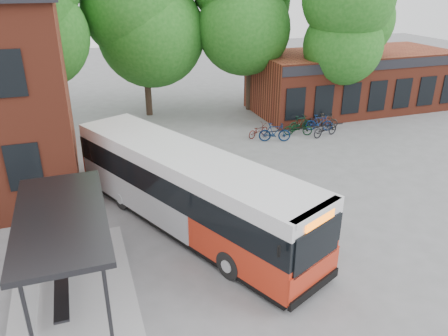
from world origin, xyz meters
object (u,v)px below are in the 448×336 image
object	(u,v)px
bicycle_2	(298,128)
city_bus	(187,191)
bus_shelter	(68,258)
bicycle_3	(300,123)
bicycle_5	(319,123)
bicycle_0	(258,130)
bicycle_6	(313,120)
bicycle_7	(325,121)
bicycle_4	(325,128)
bicycle_1	(275,132)

from	to	relation	value
bicycle_2	city_bus	bearing A→B (deg)	151.12
bus_shelter	bicycle_2	size ratio (longest dim) A/B	4.11
bicycle_3	bicycle_5	bearing A→B (deg)	-115.86
bus_shelter	city_bus	bearing A→B (deg)	34.47
bicycle_0	bicycle_6	size ratio (longest dim) A/B	1.00
bicycle_0	bicycle_6	bearing A→B (deg)	-103.17
bicycle_7	bicycle_5	bearing A→B (deg)	134.83
city_bus	bicycle_4	world-z (taller)	city_bus
bicycle_5	bicycle_7	world-z (taller)	bicycle_5
bus_shelter	bicycle_2	world-z (taller)	bus_shelter
bus_shelter	bicycle_5	size ratio (longest dim) A/B	4.20
bicycle_3	bicycle_4	size ratio (longest dim) A/B	0.88
bicycle_1	bicycle_4	distance (m)	3.23
bicycle_2	bicycle_6	xyz separation A→B (m)	(1.69, 1.15, -0.04)
bus_shelter	bicycle_0	size ratio (longest dim) A/B	4.50
city_bus	bicycle_2	distance (m)	11.93
bus_shelter	bicycle_4	distance (m)	17.79
bicycle_6	bicycle_7	size ratio (longest dim) A/B	0.97
city_bus	bicycle_7	bearing A→B (deg)	12.72
bicycle_3	bicycle_0	bearing A→B (deg)	84.60
bicycle_1	bicycle_7	bearing A→B (deg)	-54.32
bus_shelter	bicycle_1	distance (m)	15.37
bus_shelter	bicycle_7	size ratio (longest dim) A/B	4.38
bicycle_2	bicycle_0	bearing A→B (deg)	97.85
city_bus	bicycle_5	size ratio (longest dim) A/B	7.03
city_bus	bicycle_5	world-z (taller)	city_bus
bicycle_4	bicycle_5	world-z (taller)	bicycle_5
bicycle_5	city_bus	bearing A→B (deg)	152.33
bus_shelter	bicycle_3	size ratio (longest dim) A/B	4.26
bus_shelter	bicycle_7	world-z (taller)	bus_shelter
bicycle_6	bicycle_7	xyz separation A→B (m)	(0.55, -0.52, 0.07)
bicycle_2	bicycle_5	xyz separation A→B (m)	(1.65, 0.36, 0.05)
bicycle_6	bicycle_1	bearing A→B (deg)	104.29
bicycle_3	bicycle_4	distance (m)	1.70
bicycle_3	bicycle_6	xyz separation A→B (m)	(1.20, 0.46, -0.08)
bus_shelter	bicycle_4	size ratio (longest dim) A/B	3.75
bicycle_2	bicycle_5	distance (m)	1.69
bicycle_0	bicycle_5	bearing A→B (deg)	-114.31
bus_shelter	bicycle_4	bearing A→B (deg)	34.72
bicycle_2	bicycle_6	distance (m)	2.05
bicycle_1	bicycle_7	xyz separation A→B (m)	(4.04, 1.16, -0.07)
bicycle_1	bus_shelter	bearing A→B (deg)	151.83
bicycle_1	bicycle_5	xyz separation A→B (m)	(3.45, 0.88, -0.05)
city_bus	bicycle_0	world-z (taller)	city_bus
bicycle_1	bicycle_3	world-z (taller)	bicycle_1
bicycle_7	bicycle_3	bearing A→B (deg)	107.66
city_bus	bicycle_2	size ratio (longest dim) A/B	6.88
bicycle_4	bicycle_7	bearing A→B (deg)	-47.15
bicycle_2	bicycle_7	bearing A→B (deg)	-54.75
bicycle_2	bicycle_4	bearing A→B (deg)	-96.93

